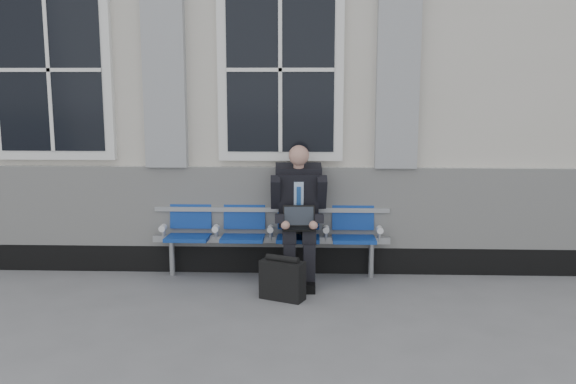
{
  "coord_description": "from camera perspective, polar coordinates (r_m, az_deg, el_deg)",
  "views": [
    {
      "loc": [
        0.68,
        -5.52,
        2.14
      ],
      "look_at": [
        0.45,
        0.9,
        1.02
      ],
      "focal_mm": 40.0,
      "sensor_mm": 36.0,
      "label": 1
    }
  ],
  "objects": [
    {
      "name": "ground",
      "position": [
        5.96,
        -4.74,
        -11.19
      ],
      "size": [
        70.0,
        70.0,
        0.0
      ],
      "primitive_type": "plane",
      "color": "slate",
      "rests_on": "ground"
    },
    {
      "name": "station_building",
      "position": [
        9.02,
        -2.42,
        10.42
      ],
      "size": [
        14.4,
        4.4,
        4.49
      ],
      "color": "beige",
      "rests_on": "ground"
    },
    {
      "name": "bench",
      "position": [
        7.04,
        -1.52,
        -3.15
      ],
      "size": [
        2.6,
        0.47,
        0.91
      ],
      "color": "#9EA0A3",
      "rests_on": "ground"
    },
    {
      "name": "businessman",
      "position": [
        6.84,
        0.96,
        -1.5
      ],
      "size": [
        0.61,
        0.82,
        1.47
      ],
      "color": "black",
      "rests_on": "ground"
    },
    {
      "name": "briefcase",
      "position": [
        6.38,
        -0.5,
        -7.75
      ],
      "size": [
        0.47,
        0.34,
        0.45
      ],
      "color": "black",
      "rests_on": "ground"
    }
  ]
}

